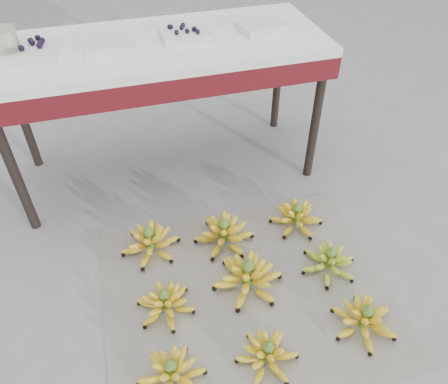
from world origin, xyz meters
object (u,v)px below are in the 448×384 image
object	(u,v)px
bunch_front_right	(364,320)
bunch_mid_center	(248,277)
vendor_table	(160,59)
tray_right	(186,35)
glass_jar	(6,44)
newspaper_mat	(246,293)
tray_far_left	(28,51)
bunch_mid_left	(165,303)
bunch_back_left	(150,242)
tray_far_right	(262,26)
bunch_front_left	(171,374)
bunch_front_center	(267,355)
tray_left	(111,45)
bunch_back_center	(224,233)
bunch_back_right	(296,217)
bunch_mid_right	(329,261)

from	to	relation	value
bunch_front_right	bunch_mid_center	distance (m)	0.52
vendor_table	tray_right	size ratio (longest dim) A/B	6.82
bunch_mid_center	glass_jar	world-z (taller)	glass_jar
tray_right	glass_jar	size ratio (longest dim) A/B	1.67
bunch_front_right	tray_right	world-z (taller)	tray_right
newspaper_mat	tray_far_left	xyz separation A→B (m)	(-0.74, 0.97, 0.81)
bunch_mid_left	bunch_mid_center	distance (m)	0.38
bunch_back_left	tray_right	bearing A→B (deg)	60.14
vendor_table	tray_far_right	distance (m)	0.54
bunch_front_left	bunch_front_center	world-z (taller)	bunch_front_left
bunch_back_left	tray_left	distance (m)	0.94
bunch_back_center	tray_left	world-z (taller)	tray_left
bunch_front_center	tray_far_right	world-z (taller)	tray_far_right
bunch_front_right	bunch_back_left	world-z (taller)	bunch_back_left
vendor_table	bunch_back_right	bearing A→B (deg)	-50.62
bunch_front_center	tray_right	xyz separation A→B (m)	(0.01, 1.29, 0.75)
bunch_mid_left	tray_far_left	size ratio (longest dim) A/B	0.97
bunch_back_left	tray_far_right	bearing A→B (deg)	39.40
bunch_back_center	tray_far_right	xyz separation A→B (m)	(0.39, 0.65, 0.74)
bunch_front_center	bunch_front_left	bearing A→B (deg)	155.32
bunch_mid_right	tray_far_left	world-z (taller)	tray_far_left
bunch_front_left	vendor_table	world-z (taller)	vendor_table
bunch_mid_center	tray_far_left	distance (m)	1.41
bunch_back_right	bunch_back_left	bearing A→B (deg)	162.66
vendor_table	glass_jar	distance (m)	0.69
bunch_front_center	tray_right	bearing A→B (deg)	69.25
bunch_mid_right	tray_right	world-z (taller)	tray_right
bunch_front_center	bunch_mid_center	world-z (taller)	bunch_mid_center
newspaper_mat	vendor_table	distance (m)	1.21
bunch_front_right	bunch_back_center	distance (m)	0.75
tray_far_left	glass_jar	xyz separation A→B (m)	(-0.08, -0.02, 0.05)
bunch_front_left	tray_left	distance (m)	1.46
tray_far_left	tray_left	distance (m)	0.36
bunch_mid_right	tray_right	size ratio (longest dim) A/B	1.10
bunch_front_left	bunch_front_right	distance (m)	0.80
newspaper_mat	vendor_table	bearing A→B (deg)	98.86
glass_jar	newspaper_mat	bearing A→B (deg)	-49.49
bunch_back_right	glass_jar	xyz separation A→B (m)	(-1.20, 0.62, 0.80)
newspaper_mat	tray_left	bearing A→B (deg)	111.57
bunch_back_right	glass_jar	bearing A→B (deg)	137.82
bunch_mid_center	tray_far_right	distance (m)	1.24
bunch_mid_left	bunch_mid_right	size ratio (longest dim) A/B	1.14
bunch_mid_right	vendor_table	world-z (taller)	vendor_table
bunch_back_right	glass_jar	distance (m)	1.57
bunch_front_left	tray_left	xyz separation A→B (m)	(0.02, 1.25, 0.75)
tray_far_left	bunch_mid_center	bearing A→B (deg)	-51.14
bunch_mid_center	tray_far_left	size ratio (longest dim) A/B	1.26
bunch_mid_center	bunch_mid_right	size ratio (longest dim) A/B	1.48
bunch_back_center	bunch_mid_center	bearing A→B (deg)	-66.89
tray_far_left	tray_right	size ratio (longest dim) A/B	1.30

